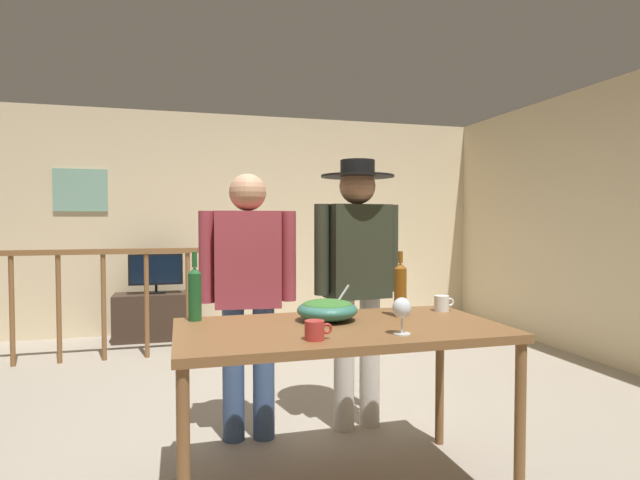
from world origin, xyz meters
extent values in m
plane|color=#9E9384|center=(0.00, 0.00, 0.00)|extent=(8.15, 8.15, 0.00)
cube|color=beige|center=(0.00, 3.02, 1.29)|extent=(6.27, 0.10, 2.59)
cube|color=beige|center=(3.13, 0.91, 1.29)|extent=(0.10, 4.53, 2.59)
cube|color=#7BA996|center=(-1.71, 2.96, 1.66)|extent=(0.56, 0.03, 0.47)
cylinder|color=brown|center=(-2.12, 1.89, 0.50)|extent=(0.04, 0.04, 1.00)
cylinder|color=brown|center=(-1.73, 1.89, 0.50)|extent=(0.04, 0.04, 1.00)
cylinder|color=brown|center=(-1.35, 1.89, 0.50)|extent=(0.04, 0.04, 1.00)
cylinder|color=brown|center=(-0.96, 1.89, 0.50)|extent=(0.04, 0.04, 1.00)
cylinder|color=brown|center=(-0.58, 1.89, 0.50)|extent=(0.04, 0.04, 1.00)
cylinder|color=brown|center=(-0.20, 1.89, 0.50)|extent=(0.04, 0.04, 1.00)
cylinder|color=brown|center=(0.19, 1.89, 0.50)|extent=(0.04, 0.04, 1.00)
cube|color=brown|center=(-1.35, 1.89, 1.03)|extent=(3.15, 0.07, 0.05)
cube|color=brown|center=(0.19, 1.89, 0.55)|extent=(0.10, 0.10, 1.10)
cube|color=#38281E|center=(-0.91, 2.67, 0.25)|extent=(0.90, 0.40, 0.51)
cube|color=black|center=(-0.91, 2.67, 0.52)|extent=(0.20, 0.12, 0.02)
cylinder|color=black|center=(-0.91, 2.67, 0.57)|extent=(0.03, 0.03, 0.08)
cube|color=black|center=(-0.91, 2.64, 0.78)|extent=(0.57, 0.06, 0.34)
cube|color=black|center=(-0.91, 2.61, 0.78)|extent=(0.53, 0.01, 0.31)
cube|color=brown|center=(0.08, -0.95, 0.79)|extent=(1.54, 0.82, 0.04)
cylinder|color=brown|center=(-0.65, -1.32, 0.39)|extent=(0.05, 0.05, 0.77)
cylinder|color=brown|center=(0.81, -1.32, 0.39)|extent=(0.05, 0.05, 0.77)
cylinder|color=brown|center=(-0.65, -0.58, 0.39)|extent=(0.05, 0.05, 0.77)
cylinder|color=brown|center=(0.81, -0.58, 0.39)|extent=(0.05, 0.05, 0.77)
ellipsoid|color=#337060|center=(0.06, -0.81, 0.87)|extent=(0.30, 0.30, 0.11)
ellipsoid|color=#38702D|center=(0.06, -0.81, 0.89)|extent=(0.25, 0.25, 0.05)
cylinder|color=silver|center=(0.12, -0.81, 0.91)|extent=(0.11, 0.01, 0.16)
cylinder|color=silver|center=(0.29, -1.20, 0.82)|extent=(0.08, 0.08, 0.01)
cylinder|color=silver|center=(0.29, -1.20, 0.86)|extent=(0.01, 0.01, 0.07)
ellipsoid|color=silver|center=(0.29, -1.20, 0.93)|extent=(0.08, 0.08, 0.09)
cylinder|color=#1E5628|center=(-0.58, -0.64, 0.93)|extent=(0.07, 0.07, 0.24)
cone|color=#1E5628|center=(-0.58, -0.64, 1.07)|extent=(0.07, 0.07, 0.03)
cylinder|color=#1E5628|center=(-0.58, -0.64, 1.12)|extent=(0.03, 0.03, 0.08)
cylinder|color=brown|center=(0.46, -0.81, 0.94)|extent=(0.06, 0.06, 0.25)
cone|color=brown|center=(0.46, -0.81, 1.08)|extent=(0.06, 0.06, 0.03)
cylinder|color=brown|center=(0.46, -0.81, 1.12)|extent=(0.02, 0.02, 0.06)
cylinder|color=#B7332D|center=(-0.11, -1.20, 0.85)|extent=(0.08, 0.08, 0.08)
torus|color=#B7332D|center=(-0.06, -1.20, 0.86)|extent=(0.05, 0.01, 0.05)
cylinder|color=white|center=(0.74, -0.72, 0.86)|extent=(0.08, 0.08, 0.09)
torus|color=white|center=(0.80, -0.72, 0.86)|extent=(0.05, 0.01, 0.05)
cylinder|color=#3D5684|center=(-0.17, -0.23, 0.40)|extent=(0.13, 0.13, 0.80)
cylinder|color=#3D5684|center=(-0.35, -0.21, 0.40)|extent=(0.13, 0.13, 0.80)
cube|color=#9E3842|center=(-0.26, -0.22, 1.09)|extent=(0.41, 0.26, 0.57)
cylinder|color=#9E3842|center=(-0.02, -0.24, 1.10)|extent=(0.09, 0.09, 0.54)
cylinder|color=#9E3842|center=(-0.50, -0.19, 1.10)|extent=(0.09, 0.09, 0.54)
sphere|color=tan|center=(-0.26, -0.22, 1.48)|extent=(0.22, 0.22, 0.22)
cylinder|color=beige|center=(0.52, -0.21, 0.41)|extent=(0.13, 0.13, 0.83)
cylinder|color=beige|center=(0.34, -0.23, 0.41)|extent=(0.13, 0.13, 0.83)
cube|color=#2D3323|center=(0.43, -0.22, 1.12)|extent=(0.41, 0.26, 0.59)
cylinder|color=#2D3323|center=(0.67, -0.19, 1.14)|extent=(0.09, 0.09, 0.56)
cylinder|color=#2D3323|center=(0.18, -0.24, 1.14)|extent=(0.09, 0.09, 0.56)
sphere|color=tan|center=(0.43, -0.22, 1.53)|extent=(0.23, 0.23, 0.23)
cylinder|color=black|center=(0.43, -0.22, 1.59)|extent=(0.46, 0.46, 0.01)
cylinder|color=black|center=(0.43, -0.22, 1.64)|extent=(0.22, 0.22, 0.10)
camera|label=1|loc=(-0.65, -3.26, 1.31)|focal=28.76mm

